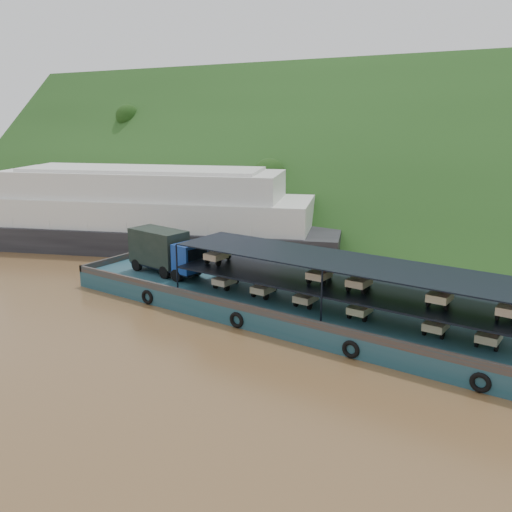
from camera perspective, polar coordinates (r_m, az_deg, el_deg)
The scene contains 4 objects.
ground at distance 39.12m, azimuth -0.13°, elevation -5.86°, with size 160.00×160.00×0.00m, color brown.
hillside at distance 70.61m, azimuth 16.97°, elevation 2.71°, with size 140.00×28.00×28.00m, color #1B3B15.
cargo_barge at distance 38.55m, azimuth 2.54°, elevation -4.41°, with size 35.00×7.18×4.57m.
passenger_ferry at distance 58.77m, azimuth -11.13°, elevation 4.26°, with size 40.14×25.13×8.01m.
Camera 1 is at (21.14, -30.00, 13.56)m, focal length 40.00 mm.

